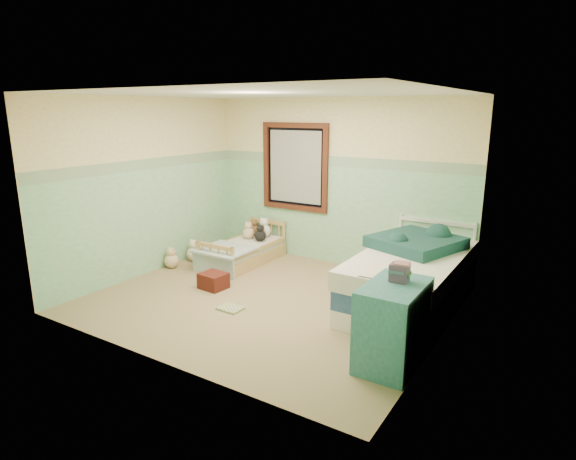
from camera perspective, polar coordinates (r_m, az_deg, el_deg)
The scene contains 29 objects.
floor at distance 6.05m, azimuth -2.28°, elevation -8.43°, with size 4.20×3.60×0.02m, color #8F7C53.
ceiling at distance 5.59m, azimuth -2.54°, elevation 16.15°, with size 4.20×3.60×0.02m, color silver.
wall_back at distance 7.22m, azimuth 5.74°, elevation 5.62°, with size 4.20×0.04×2.50m, color #CFB88C.
wall_front at distance 4.36m, azimuth -15.90°, elevation -0.52°, with size 4.20×0.04×2.50m, color #CFB88C.
wall_left at distance 7.08m, azimuth -16.61°, elevation 4.93°, with size 0.04×3.60×2.50m, color #CFB88C.
wall_right at distance 4.84m, azimuth 18.54°, elevation 0.71°, with size 0.04×3.60×2.50m, color #CFB88C.
wainscot_mint at distance 7.30m, azimuth 5.59°, elevation 1.72°, with size 4.20×0.01×1.50m, color #6FAA7E.
border_strip at distance 7.17m, azimuth 5.75°, elevation 8.18°, with size 4.20×0.01×0.15m, color #498659.
window_frame at distance 7.50m, azimuth 0.81°, elevation 7.54°, with size 1.16×0.06×1.36m, color black.
window_blinds at distance 7.51m, azimuth 0.85°, elevation 7.55°, with size 0.92×0.01×1.12m, color #B6B6AE.
toddler_bed_frame at distance 7.49m, azimuth -5.36°, elevation -3.18°, with size 0.70×1.40×0.18m, color #AC7D42.
toddler_mattress at distance 7.44m, azimuth -5.39°, elevation -2.08°, with size 0.64×1.34×0.12m, color silver.
patchwork_quilt at distance 7.10m, azimuth -7.54°, elevation -2.33°, with size 0.76×0.70×0.03m, color #6D8FCE.
plush_bed_brown at distance 7.88m, azimuth -4.07°, elevation 0.01°, with size 0.19×0.19×0.19m, color brown.
plush_bed_white at distance 7.76m, azimuth -2.88°, elevation -0.08°, with size 0.22×0.22×0.22m, color white.
plush_bed_tan at distance 7.68m, azimuth -4.74°, elevation -0.37°, with size 0.19×0.19×0.19m, color beige.
plush_bed_dark at distance 7.55m, azimuth -3.34°, elevation -0.67°, with size 0.17×0.17×0.17m, color black.
plush_floor_cream at distance 7.65m, azimuth -11.17°, elevation -2.81°, with size 0.23×0.23×0.23m, color #F6E5C3.
plush_floor_tan at distance 7.39m, azimuth -13.76°, elevation -3.62°, with size 0.22×0.22×0.22m, color beige.
twin_bed_frame at distance 6.00m, azimuth 14.28°, elevation -7.86°, with size 1.06×2.12×0.22m, color white.
twin_boxspring at distance 5.92m, azimuth 14.41°, elevation -5.88°, with size 1.06×2.12×0.22m, color navy.
twin_mattress at distance 5.85m, azimuth 14.54°, elevation -3.86°, with size 1.10×2.16×0.22m, color white.
teal_blanket at distance 6.09m, azimuth 15.07°, elevation -1.42°, with size 0.90×0.95×0.14m, color #112A2D.
dresser at distance 4.58m, azimuth 12.44°, elevation -11.02°, with size 0.49×0.79×0.79m, color #255F69.
book_stack at distance 4.48m, azimuth 13.20°, elevation -5.01°, with size 0.17×0.13×0.17m, color #542A33.
red_pillow at distance 6.46m, azimuth -8.92°, elevation -6.02°, with size 0.33×0.29×0.21m, color maroon.
floor_book at distance 5.81m, azimuth -6.89°, elevation -9.30°, with size 0.29×0.22×0.03m, color yellow.
extra_plush_0 at distance 7.66m, azimuth -3.21°, elevation -0.51°, with size 0.16×0.16×0.16m, color brown.
extra_plush_1 at distance 7.52m, azimuth -3.34°, elevation -0.69°, with size 0.18×0.18×0.18m, color black.
Camera 1 is at (3.17, -4.60, 2.32)m, focal length 29.70 mm.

